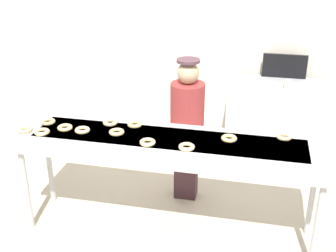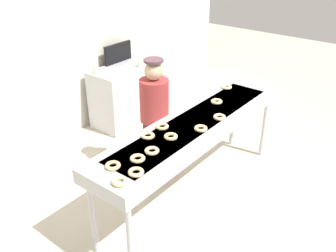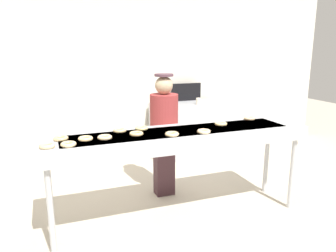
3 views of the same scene
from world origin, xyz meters
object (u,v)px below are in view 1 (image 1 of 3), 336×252
paper_cup_1 (238,73)px  plain_donut_9 (135,124)px  plain_donut_0 (110,123)px  plain_donut_7 (187,147)px  plain_donut_3 (25,129)px  plain_donut_10 (65,128)px  plain_donut_1 (82,130)px  plain_donut_8 (148,142)px  plain_donut_11 (42,132)px  menu_display (285,66)px  plain_donut_2 (284,137)px  plain_donut_5 (48,122)px  worker_baker (187,122)px  fryer_conveyor (168,146)px  plain_donut_6 (229,138)px  prep_counter (280,117)px  plain_donut_4 (117,132)px  paper_cup_0 (288,84)px

paper_cup_1 → plain_donut_9: bearing=-112.9°
plain_donut_0 → plain_donut_7: (0.81, -0.35, 0.00)m
plain_donut_3 → plain_donut_10: size_ratio=1.00×
plain_donut_1 → plain_donut_8: size_ratio=1.00×
plain_donut_10 → plain_donut_11: 0.21m
plain_donut_0 → menu_display: (1.67, 2.10, 0.06)m
plain_donut_3 → paper_cup_1: plain_donut_3 is taller
plain_donut_7 → menu_display: bearing=70.6°
paper_cup_1 → menu_display: (0.59, 0.12, 0.10)m
plain_donut_2 → plain_donut_7: 0.90m
plain_donut_11 → menu_display: menu_display is taller
plain_donut_5 → plain_donut_9: (0.84, 0.12, 0.00)m
plain_donut_7 → worker_baker: worker_baker is taller
fryer_conveyor → plain_donut_6: 0.56m
worker_baker → paper_cup_1: bearing=-110.6°
plain_donut_6 → plain_donut_10: (-1.52, -0.10, 0.00)m
plain_donut_2 → prep_counter: bearing=88.6°
plain_donut_7 → paper_cup_1: plain_donut_7 is taller
plain_donut_10 → menu_display: bearing=48.4°
plain_donut_5 → plain_donut_10: 0.24m
plain_donut_11 → worker_baker: (1.21, 0.82, -0.14)m
plain_donut_9 → menu_display: (1.43, 2.09, 0.06)m
plain_donut_4 → plain_donut_8: same height
plain_donut_4 → fryer_conveyor: bearing=2.5°
plain_donut_9 → plain_donut_10: same height
plain_donut_6 → plain_donut_5: bearing=-179.8°
plain_donut_8 → worker_baker: (0.21, 0.81, -0.14)m
plain_donut_4 → plain_donut_7: same height
fryer_conveyor → plain_donut_5: (-1.20, 0.06, 0.10)m
plain_donut_0 → plain_donut_5: size_ratio=1.00×
fryer_conveyor → paper_cup_0: paper_cup_0 is taller
paper_cup_0 → paper_cup_1: 0.71m
paper_cup_1 → plain_donut_2: bearing=-74.2°
plain_donut_0 → prep_counter: size_ratio=0.10×
plain_donut_7 → menu_display: size_ratio=0.25×
plain_donut_7 → plain_donut_10: (-1.18, 0.15, 0.00)m
plain_donut_5 → paper_cup_0: 2.90m
fryer_conveyor → paper_cup_0: bearing=58.9°
plain_donut_7 → menu_display: menu_display is taller
fryer_conveyor → plain_donut_10: 0.98m
plain_donut_1 → plain_donut_3: bearing=-169.1°
plain_donut_7 → plain_donut_11: same height
plain_donut_11 → prep_counter: size_ratio=0.10×
paper_cup_1 → plain_donut_1: bearing=-120.0°
plain_donut_2 → plain_donut_6: bearing=-163.5°
plain_donut_11 → plain_donut_4: bearing=12.1°
plain_donut_6 → menu_display: menu_display is taller
plain_donut_7 → paper_cup_0: 2.19m
prep_counter → paper_cup_0: bearing=-79.2°
plain_donut_3 → plain_donut_8: (1.18, -0.01, 0.00)m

